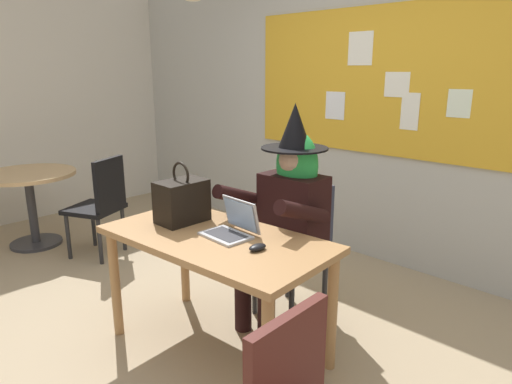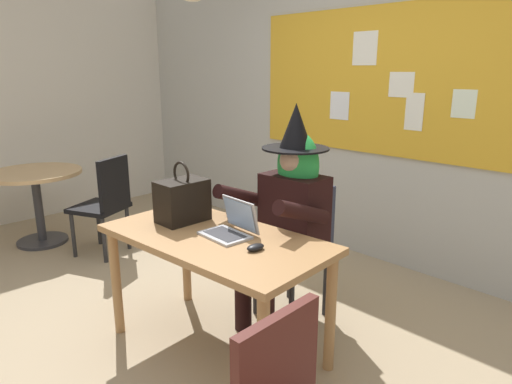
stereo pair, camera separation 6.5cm
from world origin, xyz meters
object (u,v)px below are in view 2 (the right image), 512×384
object	(u,v)px
person_costumed	(288,204)
computer_mouse	(255,247)
chair_at_desk	(299,241)
laptop	(231,227)
side_table_round	(36,190)
desk_main	(215,251)
chair_spare_by_window	(106,201)
handbag	(182,200)

from	to	relation	value
person_costumed	computer_mouse	size ratio (longest dim) A/B	13.92
chair_at_desk	laptop	distance (m)	0.68
person_costumed	laptop	bearing A→B (deg)	0.28
laptop	side_table_round	size ratio (longest dim) A/B	0.34
chair_at_desk	person_costumed	bearing A→B (deg)	1.51
desk_main	side_table_round	distance (m)	2.57
chair_at_desk	side_table_round	bearing A→B (deg)	-70.83
chair_at_desk	chair_spare_by_window	size ratio (longest dim) A/B	1.01
handbag	side_table_round	bearing A→B (deg)	-177.03
desk_main	chair_spare_by_window	distance (m)	1.85
handbag	chair_spare_by_window	bearing A→B (deg)	171.71
person_costumed	computer_mouse	distance (m)	0.64
chair_spare_by_window	handbag	bearing A→B (deg)	147.36
chair_at_desk	person_costumed	size ratio (longest dim) A/B	0.63
desk_main	person_costumed	world-z (taller)	person_costumed
computer_mouse	desk_main	bearing A→B (deg)	-171.76
desk_main	chair_at_desk	distance (m)	0.72
computer_mouse	chair_spare_by_window	distance (m)	2.18
side_table_round	desk_main	bearing A→B (deg)	1.99
computer_mouse	laptop	bearing A→B (deg)	172.67
computer_mouse	handbag	world-z (taller)	handbag
person_costumed	laptop	size ratio (longest dim) A/B	4.92
side_table_round	person_costumed	bearing A→B (deg)	14.47
chair_at_desk	chair_spare_by_window	xyz separation A→B (m)	(-1.87, -0.46, -0.01)
side_table_round	laptop	bearing A→B (deg)	3.58
desk_main	computer_mouse	size ratio (longest dim) A/B	13.34
person_costumed	side_table_round	world-z (taller)	person_costumed
chair_at_desk	laptop	world-z (taller)	laptop
laptop	chair_spare_by_window	xyz separation A→B (m)	(-1.89, 0.17, -0.27)
desk_main	side_table_round	xyz separation A→B (m)	(-2.57, -0.09, -0.10)
handbag	side_table_round	size ratio (longest dim) A/B	0.44
desk_main	chair_at_desk	xyz separation A→B (m)	(0.04, 0.71, -0.12)
computer_mouse	handbag	bearing A→B (deg)	-174.86
laptop	chair_spare_by_window	bearing A→B (deg)	178.28
computer_mouse	handbag	xyz separation A→B (m)	(-0.66, 0.02, 0.12)
side_table_round	chair_spare_by_window	xyz separation A→B (m)	(0.74, 0.33, -0.02)
laptop	side_table_round	world-z (taller)	laptop
chair_at_desk	handbag	world-z (taller)	handbag
desk_main	chair_spare_by_window	xyz separation A→B (m)	(-1.83, 0.24, -0.12)
laptop	chair_spare_by_window	size ratio (longest dim) A/B	0.32
chair_at_desk	chair_spare_by_window	bearing A→B (deg)	-73.92
computer_mouse	side_table_round	distance (m)	2.90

